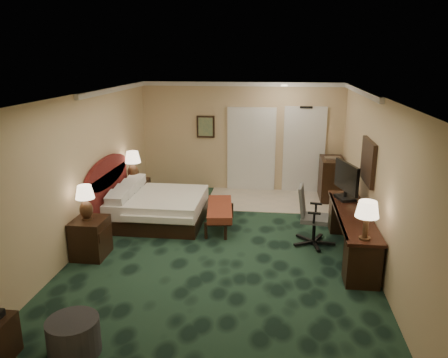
# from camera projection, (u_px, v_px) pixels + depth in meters

# --- Properties ---
(floor) EXTENTS (5.00, 7.50, 0.00)m
(floor) POSITION_uv_depth(u_px,v_px,m) (223.00, 251.00, 7.69)
(floor) COLOR black
(floor) RESTS_ON ground
(ceiling) EXTENTS (5.00, 7.50, 0.00)m
(ceiling) POSITION_uv_depth(u_px,v_px,m) (223.00, 96.00, 6.95)
(ceiling) COLOR white
(ceiling) RESTS_ON wall_back
(wall_back) EXTENTS (5.00, 0.00, 2.70)m
(wall_back) POSITION_uv_depth(u_px,v_px,m) (242.00, 137.00, 10.90)
(wall_back) COLOR #D1BA8C
(wall_back) RESTS_ON ground
(wall_front) EXTENTS (5.00, 0.00, 2.70)m
(wall_front) POSITION_uv_depth(u_px,v_px,m) (169.00, 295.00, 3.74)
(wall_front) COLOR #D1BA8C
(wall_front) RESTS_ON ground
(wall_left) EXTENTS (0.00, 7.50, 2.70)m
(wall_left) POSITION_uv_depth(u_px,v_px,m) (81.00, 173.00, 7.61)
(wall_left) COLOR #D1BA8C
(wall_left) RESTS_ON ground
(wall_right) EXTENTS (0.00, 7.50, 2.70)m
(wall_right) POSITION_uv_depth(u_px,v_px,m) (377.00, 182.00, 7.02)
(wall_right) COLOR #D1BA8C
(wall_right) RESTS_ON ground
(crown_molding) EXTENTS (5.00, 7.50, 0.10)m
(crown_molding) POSITION_uv_depth(u_px,v_px,m) (223.00, 99.00, 6.96)
(crown_molding) COLOR white
(crown_molding) RESTS_ON wall_back
(tile_patch) EXTENTS (3.20, 1.70, 0.01)m
(tile_patch) POSITION_uv_depth(u_px,v_px,m) (276.00, 200.00, 10.35)
(tile_patch) COLOR beige
(tile_patch) RESTS_ON ground
(headboard) EXTENTS (0.12, 2.00, 1.40)m
(headboard) POSITION_uv_depth(u_px,v_px,m) (108.00, 191.00, 8.73)
(headboard) COLOR #500B0B
(headboard) RESTS_ON ground
(entry_door) EXTENTS (1.02, 0.06, 2.18)m
(entry_door) POSITION_uv_depth(u_px,v_px,m) (304.00, 151.00, 10.77)
(entry_door) COLOR white
(entry_door) RESTS_ON ground
(closet_doors) EXTENTS (1.20, 0.06, 2.10)m
(closet_doors) POSITION_uv_depth(u_px,v_px,m) (251.00, 149.00, 10.91)
(closet_doors) COLOR silver
(closet_doors) RESTS_ON ground
(wall_art) EXTENTS (0.45, 0.06, 0.55)m
(wall_art) POSITION_uv_depth(u_px,v_px,m) (206.00, 127.00, 10.89)
(wall_art) COLOR #4A705B
(wall_art) RESTS_ON wall_back
(wall_mirror) EXTENTS (0.05, 0.95, 0.75)m
(wall_mirror) POSITION_uv_depth(u_px,v_px,m) (368.00, 162.00, 7.54)
(wall_mirror) COLOR white
(wall_mirror) RESTS_ON wall_right
(bed) EXTENTS (1.82, 1.69, 0.58)m
(bed) POSITION_uv_depth(u_px,v_px,m) (159.00, 208.00, 8.97)
(bed) COLOR white
(bed) RESTS_ON ground
(nightstand_near) EXTENTS (0.53, 0.61, 0.67)m
(nightstand_near) POSITION_uv_depth(u_px,v_px,m) (91.00, 238.00, 7.41)
(nightstand_near) COLOR black
(nightstand_near) RESTS_ON ground
(nightstand_far) EXTENTS (0.50, 0.57, 0.62)m
(nightstand_far) POSITION_uv_depth(u_px,v_px,m) (137.00, 193.00, 9.86)
(nightstand_far) COLOR black
(nightstand_far) RESTS_ON ground
(lamp_near) EXTENTS (0.38, 0.38, 0.59)m
(lamp_near) POSITION_uv_depth(u_px,v_px,m) (86.00, 202.00, 7.25)
(lamp_near) COLOR black
(lamp_near) RESTS_ON nightstand_near
(lamp_far) EXTENTS (0.44, 0.44, 0.67)m
(lamp_far) POSITION_uv_depth(u_px,v_px,m) (133.00, 166.00, 9.64)
(lamp_far) COLOR black
(lamp_far) RESTS_ON nightstand_far
(bed_bench) EXTENTS (0.64, 1.41, 0.46)m
(bed_bench) POSITION_uv_depth(u_px,v_px,m) (220.00, 217.00, 8.68)
(bed_bench) COLOR maroon
(bed_bench) RESTS_ON ground
(ottoman) EXTENTS (0.75, 0.75, 0.43)m
(ottoman) POSITION_uv_depth(u_px,v_px,m) (74.00, 336.00, 5.01)
(ottoman) COLOR #28282F
(ottoman) RESTS_ON ground
(desk) EXTENTS (0.55, 2.57, 0.74)m
(desk) POSITION_uv_depth(u_px,v_px,m) (351.00, 234.00, 7.50)
(desk) COLOR black
(desk) RESTS_ON ground
(tv) EXTENTS (0.33, 0.88, 0.70)m
(tv) POSITION_uv_depth(u_px,v_px,m) (346.00, 181.00, 8.03)
(tv) COLOR black
(tv) RESTS_ON desk
(desk_lamp) EXTENTS (0.43, 0.43, 0.59)m
(desk_lamp) POSITION_uv_depth(u_px,v_px,m) (366.00, 220.00, 6.28)
(desk_lamp) COLOR black
(desk_lamp) RESTS_ON desk
(desk_chair) EXTENTS (0.71, 0.68, 1.09)m
(desk_chair) POSITION_uv_depth(u_px,v_px,m) (315.00, 216.00, 7.82)
(desk_chair) COLOR #535353
(desk_chair) RESTS_ON ground
(minibar) EXTENTS (0.52, 0.94, 0.99)m
(minibar) POSITION_uv_depth(u_px,v_px,m) (331.00, 179.00, 10.35)
(minibar) COLOR black
(minibar) RESTS_ON ground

